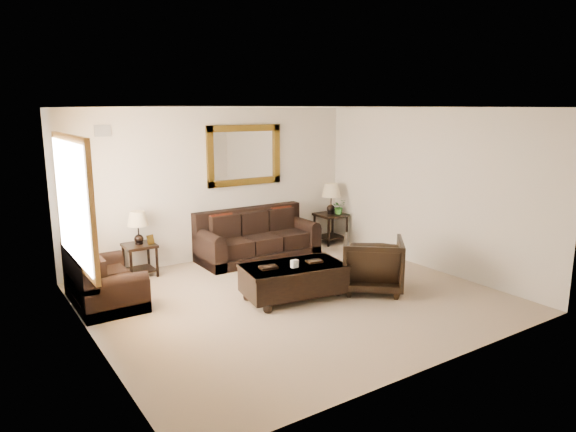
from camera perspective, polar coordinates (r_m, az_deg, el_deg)
room at (r=7.16m, az=0.63°, el=1.09°), size 5.51×5.01×2.71m
window at (r=6.92m, az=-22.68°, el=1.49°), size 0.07×1.96×1.66m
mirror at (r=9.48m, az=-4.85°, el=6.74°), size 1.50×0.06×1.10m
air_vent at (r=8.55m, az=-19.91°, el=8.90°), size 0.25×0.02×0.18m
sofa at (r=9.40m, az=-3.52°, el=-2.74°), size 2.18×0.94×0.89m
loveseat at (r=7.67m, az=-20.05°, el=-7.08°), size 0.84×1.41×0.79m
end_table_left at (r=8.62m, az=-16.26°, el=-1.95°), size 0.49×0.49×1.08m
end_table_right at (r=10.39m, az=4.80°, el=1.30°), size 0.55×0.55×1.22m
coffee_table at (r=7.43m, az=0.60°, el=-6.83°), size 1.56×1.01×0.62m
armchair at (r=7.80m, az=9.38°, el=-4.99°), size 1.19×1.18×0.89m
potted_plant at (r=10.40m, az=5.66°, el=0.87°), size 0.27×0.29×0.23m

